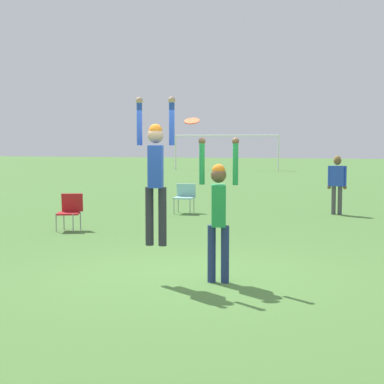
{
  "coord_description": "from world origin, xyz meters",
  "views": [
    {
      "loc": [
        2.27,
        -9.24,
        2.09
      ],
      "look_at": [
        0.04,
        0.01,
        1.3
      ],
      "focal_mm": 60.0,
      "sensor_mm": 36.0,
      "label": 1
    }
  ],
  "objects_px": {
    "person_defending": "(218,206)",
    "frisbee": "(192,121)",
    "camping_chair_1": "(185,195)",
    "person_spectator_near": "(337,180)",
    "camping_chair_2": "(70,209)",
    "person_jumping": "(156,167)"
  },
  "relations": [
    {
      "from": "person_jumping",
      "to": "person_spectator_near",
      "type": "bearing_deg",
      "value": -27.13
    },
    {
      "from": "camping_chair_2",
      "to": "frisbee",
      "type": "bearing_deg",
      "value": 114.15
    },
    {
      "from": "person_defending",
      "to": "frisbee",
      "type": "bearing_deg",
      "value": -115.86
    },
    {
      "from": "camping_chair_2",
      "to": "person_defending",
      "type": "bearing_deg",
      "value": 116.41
    },
    {
      "from": "person_jumping",
      "to": "camping_chair_1",
      "type": "bearing_deg",
      "value": -0.92
    },
    {
      "from": "person_jumping",
      "to": "frisbee",
      "type": "height_order",
      "value": "person_jumping"
    },
    {
      "from": "camping_chair_1",
      "to": "person_spectator_near",
      "type": "distance_m",
      "value": 4.24
    },
    {
      "from": "person_defending",
      "to": "frisbee",
      "type": "distance_m",
      "value": 1.3
    },
    {
      "from": "person_defending",
      "to": "camping_chair_1",
      "type": "distance_m",
      "value": 8.79
    },
    {
      "from": "person_spectator_near",
      "to": "frisbee",
      "type": "bearing_deg",
      "value": -90.12
    },
    {
      "from": "person_defending",
      "to": "frisbee",
      "type": "xyz_separation_m",
      "value": [
        -0.42,
        0.1,
        1.23
      ]
    },
    {
      "from": "person_defending",
      "to": "camping_chair_2",
      "type": "bearing_deg",
      "value": -148.05
    },
    {
      "from": "camping_chair_1",
      "to": "camping_chair_2",
      "type": "relative_size",
      "value": 0.98
    },
    {
      "from": "frisbee",
      "to": "camping_chair_1",
      "type": "xyz_separation_m",
      "value": [
        -2.2,
        8.27,
        -1.85
      ]
    },
    {
      "from": "person_defending",
      "to": "person_spectator_near",
      "type": "height_order",
      "value": "person_defending"
    },
    {
      "from": "camping_chair_1",
      "to": "camping_chair_2",
      "type": "bearing_deg",
      "value": 67.31
    },
    {
      "from": "person_jumping",
      "to": "person_spectator_near",
      "type": "height_order",
      "value": "person_jumping"
    },
    {
      "from": "person_jumping",
      "to": "person_spectator_near",
      "type": "relative_size",
      "value": 1.32
    },
    {
      "from": "person_defending",
      "to": "frisbee",
      "type": "relative_size",
      "value": 9.37
    },
    {
      "from": "person_defending",
      "to": "camping_chair_1",
      "type": "xyz_separation_m",
      "value": [
        -2.62,
        8.37,
        -0.61
      ]
    },
    {
      "from": "camping_chair_2",
      "to": "person_spectator_near",
      "type": "xyz_separation_m",
      "value": [
        5.87,
        4.6,
        0.47
      ]
    },
    {
      "from": "person_jumping",
      "to": "person_defending",
      "type": "height_order",
      "value": "person_jumping"
    }
  ]
}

